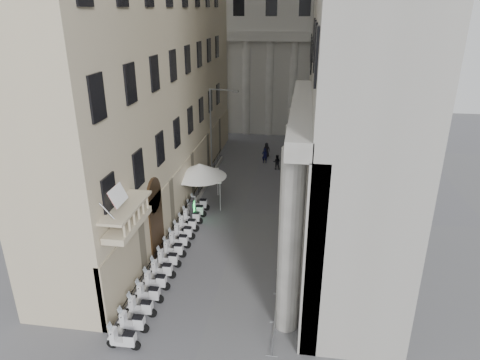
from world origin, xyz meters
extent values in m
cube|color=beige|center=(0.00, 48.00, 15.00)|extent=(22.00, 10.00, 30.00)
cylinder|color=silver|center=(-5.00, 18.41, 1.25)|extent=(0.06, 0.06, 2.51)
cylinder|color=silver|center=(-1.81, 18.41, 1.25)|extent=(0.06, 0.06, 2.51)
cylinder|color=silver|center=(-5.00, 21.59, 1.25)|extent=(0.06, 0.06, 2.51)
cylinder|color=silver|center=(-1.81, 21.59, 1.25)|extent=(0.06, 0.06, 2.51)
cube|color=white|center=(-3.41, 20.00, 2.56)|extent=(3.42, 3.42, 0.14)
cone|color=white|center=(-3.41, 20.00, 3.13)|extent=(4.56, 4.56, 1.14)
cylinder|color=gray|center=(-4.20, 26.54, 4.42)|extent=(0.16, 0.16, 8.84)
cylinder|color=gray|center=(-2.90, 26.29, 8.84)|extent=(2.63, 0.62, 0.12)
cube|color=gray|center=(-1.70, 26.06, 8.78)|extent=(0.59, 0.34, 0.17)
cube|color=black|center=(-3.72, 16.95, 0.96)|extent=(0.37, 0.93, 1.91)
cube|color=#19E54C|center=(-3.57, 16.97, 1.17)|extent=(0.11, 0.69, 1.06)
imported|color=#0D0E34|center=(0.60, 31.71, 0.83)|extent=(0.70, 0.56, 1.66)
imported|color=black|center=(2.04, 29.90, 0.79)|extent=(0.77, 0.60, 1.57)
imported|color=black|center=(0.61, 33.84, 0.82)|extent=(0.91, 0.70, 1.64)
camera|label=1|loc=(4.55, -12.55, 15.87)|focal=32.00mm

